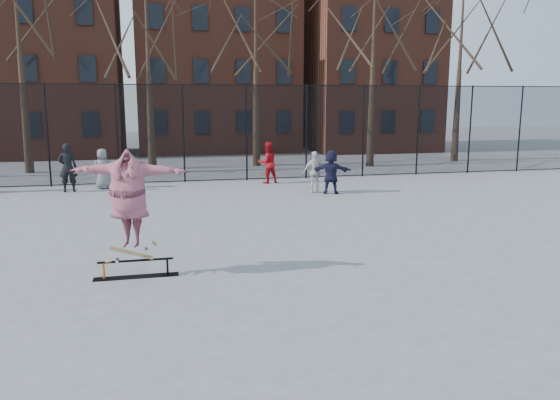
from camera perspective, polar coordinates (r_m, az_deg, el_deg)
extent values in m
plane|color=slate|center=(10.54, 1.64, -8.31)|extent=(100.00, 100.00, 0.00)
cube|color=black|center=(11.04, -14.77, -7.76)|extent=(1.61, 0.25, 0.01)
cylinder|color=#D7650C|center=(11.03, -17.93, -7.07)|extent=(0.04, 0.04, 0.33)
cylinder|color=black|center=(10.98, -11.68, -6.85)|extent=(0.04, 0.04, 0.33)
cylinder|color=black|center=(10.94, -14.85, -6.14)|extent=(1.42, 0.05, 0.05)
imported|color=#48317C|center=(10.69, -15.47, -0.71)|extent=(2.37, 1.23, 1.86)
imported|color=slate|center=(21.91, -18.03, 3.13)|extent=(0.78, 0.53, 1.55)
imported|color=black|center=(21.57, -21.31, 3.17)|extent=(0.68, 0.47, 1.81)
imported|color=#B00F16|center=(22.25, -1.30, 3.92)|extent=(0.94, 0.81, 1.68)
imported|color=silver|center=(20.02, 3.66, 2.94)|extent=(0.91, 0.41, 1.52)
imported|color=#191933|center=(19.84, 5.35, 2.93)|extent=(1.54, 0.91, 1.58)
cylinder|color=black|center=(23.07, -23.13, 6.22)|extent=(0.07, 0.07, 4.00)
cylinder|color=black|center=(22.75, -16.64, 6.57)|extent=(0.07, 0.07, 4.00)
cylinder|color=black|center=(22.73, -10.05, 6.84)|extent=(0.07, 0.07, 4.00)
cylinder|color=black|center=(23.00, -3.52, 7.03)|extent=(0.07, 0.07, 4.00)
cylinder|color=black|center=(23.56, 2.78, 7.12)|extent=(0.07, 0.07, 4.00)
cylinder|color=black|center=(24.38, 8.73, 7.13)|extent=(0.07, 0.07, 4.00)
cylinder|color=black|center=(25.45, 14.23, 7.06)|extent=(0.07, 0.07, 4.00)
cylinder|color=black|center=(26.72, 19.24, 6.95)|extent=(0.07, 0.07, 4.00)
cylinder|color=black|center=(28.18, 23.77, 6.81)|extent=(0.07, 0.07, 4.00)
cube|color=black|center=(22.84, -6.51, 6.95)|extent=(34.00, 0.01, 4.00)
cylinder|color=black|center=(22.80, -6.62, 11.88)|extent=(34.00, 0.04, 0.04)
cone|color=black|center=(28.13, -25.30, 7.32)|extent=(0.40, 0.40, 4.62)
cone|color=black|center=(26.19, -13.99, 7.84)|extent=(0.40, 0.40, 4.62)
cone|color=black|center=(27.93, -2.48, 8.29)|extent=(0.40, 0.40, 4.62)
cone|color=black|center=(28.21, 9.19, 8.19)|extent=(0.40, 0.40, 4.62)
cone|color=black|center=(31.79, 17.63, 8.09)|extent=(0.40, 0.40, 4.62)
cube|color=brown|center=(36.34, -23.76, 13.78)|extent=(9.00, 7.00, 12.00)
cube|color=brown|center=(36.01, -6.58, 15.41)|extent=(10.00, 7.00, 13.00)
cube|color=brown|center=(38.36, 8.90, 13.56)|extent=(8.00, 7.00, 11.00)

